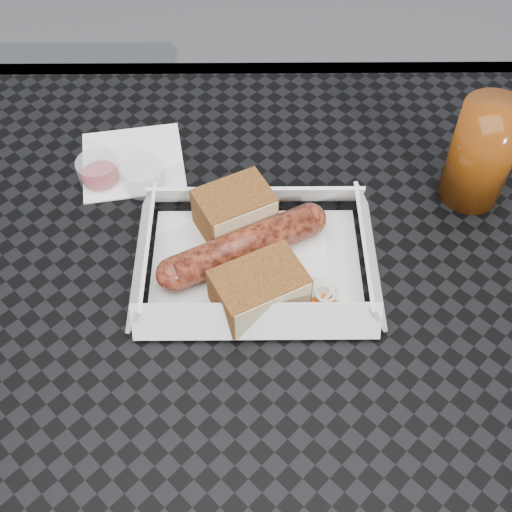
{
  "coord_description": "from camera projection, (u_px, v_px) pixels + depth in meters",
  "views": [
    {
      "loc": [
        0.01,
        -0.37,
        1.29
      ],
      "look_at": [
        0.01,
        0.03,
        0.78
      ],
      "focal_mm": 45.0,
      "sensor_mm": 36.0,
      "label": 1
    }
  ],
  "objects": [
    {
      "name": "veg_garnish",
      "position": [
        322.0,
        305.0,
        0.65
      ],
      "size": [
        0.03,
        0.03,
        0.0
      ],
      "color": "#F3550A",
      "rests_on": "food_tray"
    },
    {
      "name": "patio_table",
      "position": [
        249.0,
        336.0,
        0.72
      ],
      "size": [
        0.8,
        0.8,
        0.74
      ],
      "color": "black",
      "rests_on": "ground"
    },
    {
      "name": "condiment_cup_empty",
      "position": [
        143.0,
        176.0,
        0.74
      ],
      "size": [
        0.05,
        0.05,
        0.03
      ],
      "primitive_type": "cylinder",
      "color": "silver",
      "rests_on": "patio_table"
    },
    {
      "name": "bratwurst",
      "position": [
        244.0,
        246.0,
        0.67
      ],
      "size": [
        0.18,
        0.11,
        0.04
      ],
      "rotation": [
        0.0,
        0.0,
        0.47
      ],
      "color": "maroon",
      "rests_on": "food_tray"
    },
    {
      "name": "drink_glass",
      "position": [
        482.0,
        154.0,
        0.7
      ],
      "size": [
        0.07,
        0.07,
        0.12
      ],
      "primitive_type": "cylinder",
      "color": "#652C08",
      "rests_on": "patio_table"
    },
    {
      "name": "condiment_cup_sauce",
      "position": [
        99.0,
        171.0,
        0.75
      ],
      "size": [
        0.05,
        0.05,
        0.03
      ],
      "primitive_type": "cylinder",
      "color": "maroon",
      "rests_on": "patio_table"
    },
    {
      "name": "napkin",
      "position": [
        133.0,
        162.0,
        0.78
      ],
      "size": [
        0.14,
        0.14,
        0.0
      ],
      "primitive_type": "cube",
      "rotation": [
        0.0,
        0.0,
        0.17
      ],
      "color": "white",
      "rests_on": "patio_table"
    },
    {
      "name": "bread_near",
      "position": [
        235.0,
        210.0,
        0.69
      ],
      "size": [
        0.1,
        0.09,
        0.05
      ],
      "primitive_type": "cube",
      "rotation": [
        0.0,
        0.0,
        0.47
      ],
      "color": "brown",
      "rests_on": "food_tray"
    },
    {
      "name": "bread_far",
      "position": [
        259.0,
        289.0,
        0.63
      ],
      "size": [
        0.1,
        0.09,
        0.04
      ],
      "primitive_type": "cube",
      "rotation": [
        0.0,
        0.0,
        0.47
      ],
      "color": "brown",
      "rests_on": "food_tray"
    },
    {
      "name": "food_tray",
      "position": [
        256.0,
        265.0,
        0.68
      ],
      "size": [
        0.22,
        0.15,
        0.0
      ],
      "primitive_type": "cube",
      "color": "white",
      "rests_on": "patio_table"
    }
  ]
}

